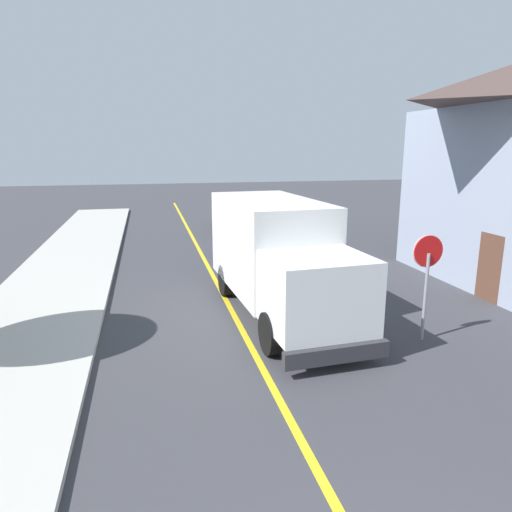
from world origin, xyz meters
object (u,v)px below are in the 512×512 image
Objects in this scene: box_truck at (277,253)px; parked_car_mid at (232,217)px; parked_car_near at (258,236)px; stop_sign at (427,267)px.

box_truck reaches higher than parked_car_mid.
parked_car_mid is at bearing 85.05° from box_truck.
box_truck is 1.64× the size of parked_car_near.
box_truck reaches higher than stop_sign.
parked_car_near is 6.16m from parked_car_mid.
parked_car_near and parked_car_mid have the same top height.
parked_car_near is 10.40m from stop_sign.
parked_car_near is at bearing 80.69° from box_truck.
stop_sign is (1.74, -10.20, 1.06)m from parked_car_near.
parked_car_mid is 1.67× the size of stop_sign.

